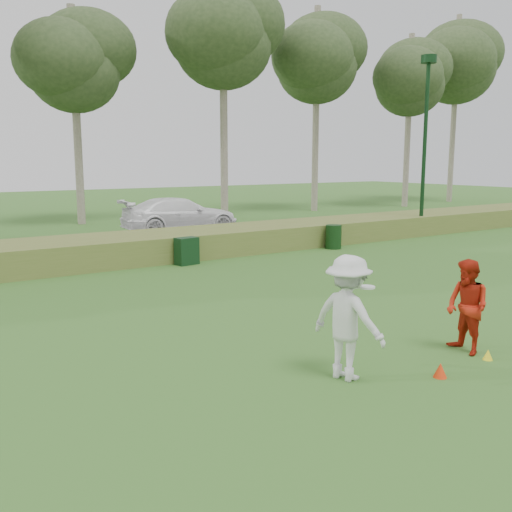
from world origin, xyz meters
TOP-DOWN VIEW (x-y plane):
  - ground at (0.00, 0.00)m, footprint 120.00×120.00m
  - reed_strip at (0.00, 12.00)m, footprint 80.00×3.00m
  - park_road at (0.00, 17.00)m, footprint 80.00×6.00m
  - lamp_post at (14.00, 11.00)m, footprint 0.70×0.70m
  - tree_4 at (2.00, 24.50)m, footprint 6.24×6.24m
  - tree_5 at (10.00, 22.50)m, footprint 7.28×7.28m
  - tree_6 at (18.00, 23.80)m, footprint 7.02×7.02m
  - tree_7 at (26.00, 22.80)m, footprint 6.50×6.50m
  - tree_8 at (33.00, 24.20)m, footprint 8.06×8.06m
  - player_white at (-1.14, -0.42)m, footprint 1.06×1.46m
  - player_red at (1.54, -0.71)m, footprint 0.82×0.97m
  - cone_orange at (0.16, -1.26)m, footprint 0.22×0.22m
  - cone_yellow at (1.55, -1.19)m, footprint 0.17×0.17m
  - utility_cabinet at (1.29, 10.22)m, footprint 0.80×0.56m
  - trash_bin at (7.78, 10.12)m, footprint 0.68×0.68m
  - car_right at (4.87, 17.99)m, footprint 5.91×2.93m

SIDE VIEW (x-z plane):
  - ground at x=0.00m, z-range 0.00..0.00m
  - park_road at x=0.00m, z-range 0.00..0.06m
  - cone_yellow at x=1.55m, z-range 0.00..0.19m
  - cone_orange at x=0.16m, z-range 0.00..0.25m
  - reed_strip at x=0.00m, z-range 0.00..0.90m
  - utility_cabinet at x=1.29m, z-range 0.00..0.93m
  - trash_bin at x=7.78m, z-range 0.00..0.95m
  - player_red at x=1.54m, z-range 0.00..1.75m
  - car_right at x=4.87m, z-range 0.06..1.71m
  - player_white at x=-1.14m, z-range 0.00..2.05m
  - lamp_post at x=14.00m, z-range 1.51..9.68m
  - tree_4 at x=2.00m, z-range 2.84..14.34m
  - tree_7 at x=26.00m, z-range 3.09..15.59m
  - tree_6 at x=18.00m, z-range 3.35..16.85m
  - tree_5 at x=10.00m, z-range 3.47..17.47m
  - tree_8 at x=33.00m, z-range 3.73..18.73m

